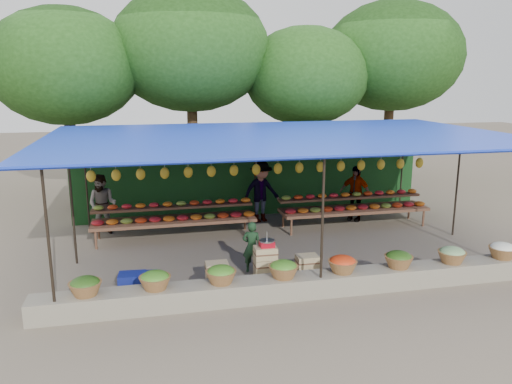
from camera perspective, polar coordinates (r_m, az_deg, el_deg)
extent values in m
plane|color=#6C614F|center=(12.47, 2.79, -6.39)|extent=(60.00, 60.00, 0.00)
cube|color=gray|center=(9.95, 7.07, -10.39)|extent=(10.60, 0.55, 0.40)
cylinder|color=black|center=(9.01, -22.59, -5.70)|extent=(0.05, 0.05, 2.80)
cylinder|color=black|center=(9.41, 7.58, -4.01)|extent=(0.05, 0.05, 2.80)
cylinder|color=black|center=(11.77, -20.29, -1.26)|extent=(0.05, 0.05, 2.80)
cylinder|color=black|center=(14.12, 22.00, 0.86)|extent=(0.05, 0.05, 2.80)
cylinder|color=black|center=(14.58, -18.87, 1.48)|extent=(0.05, 0.05, 2.80)
cylinder|color=black|center=(14.83, -0.12, 2.36)|extent=(0.05, 0.05, 2.80)
cylinder|color=black|center=(16.53, 16.37, 2.94)|extent=(0.05, 0.05, 2.80)
cube|color=blue|center=(11.84, 2.94, 6.50)|extent=(10.80, 6.60, 0.04)
cube|color=blue|center=(9.97, 6.01, 4.18)|extent=(10.80, 2.19, 0.26)
cube|color=blue|center=(13.78, 0.69, 6.68)|extent=(10.80, 2.19, 0.26)
cylinder|color=#A09FA5|center=(13.29, 1.28, 3.83)|extent=(9.60, 0.01, 0.01)
ellipsoid|color=gold|center=(13.02, -18.33, 1.73)|extent=(0.23, 0.17, 0.30)
ellipsoid|color=gold|center=(12.98, -15.69, 1.87)|extent=(0.23, 0.17, 0.30)
ellipsoid|color=gold|center=(12.95, -13.05, 2.00)|extent=(0.23, 0.17, 0.30)
ellipsoid|color=gold|center=(12.96, -10.40, 2.13)|extent=(0.23, 0.17, 0.30)
ellipsoid|color=gold|center=(13.00, -7.75, 2.25)|extent=(0.23, 0.17, 0.30)
ellipsoid|color=gold|center=(13.06, -5.13, 2.37)|extent=(0.23, 0.17, 0.30)
ellipsoid|color=gold|center=(13.15, -2.53, 2.49)|extent=(0.23, 0.17, 0.30)
ellipsoid|color=gold|center=(13.27, 0.02, 2.59)|extent=(0.23, 0.17, 0.30)
ellipsoid|color=gold|center=(13.41, 2.52, 2.69)|extent=(0.23, 0.17, 0.30)
ellipsoid|color=gold|center=(13.58, 4.97, 2.78)|extent=(0.23, 0.17, 0.30)
ellipsoid|color=gold|center=(13.77, 7.36, 2.87)|extent=(0.23, 0.17, 0.30)
ellipsoid|color=gold|center=(13.98, 9.67, 2.94)|extent=(0.23, 0.17, 0.30)
ellipsoid|color=gold|center=(14.22, 11.92, 3.01)|extent=(0.23, 0.17, 0.30)
ellipsoid|color=gold|center=(14.48, 14.08, 3.08)|extent=(0.23, 0.17, 0.30)
ellipsoid|color=gold|center=(14.75, 16.17, 3.13)|extent=(0.23, 0.17, 0.30)
ellipsoid|color=gold|center=(15.05, 18.18, 3.18)|extent=(0.23, 0.17, 0.30)
ellipsoid|color=#2A5115|center=(9.34, -18.96, -9.85)|extent=(0.52, 0.52, 0.23)
ellipsoid|color=#417D21|center=(9.27, -11.47, -9.55)|extent=(0.52, 0.52, 0.23)
ellipsoid|color=#417D21|center=(9.36, -4.02, -9.10)|extent=(0.52, 0.52, 0.23)
ellipsoid|color=#417D21|center=(9.59, 3.16, -8.51)|extent=(0.52, 0.52, 0.23)
ellipsoid|color=red|center=(9.97, 9.88, -7.85)|extent=(0.52, 0.52, 0.23)
ellipsoid|color=#2A5115|center=(10.47, 16.01, -7.15)|extent=(0.52, 0.52, 0.23)
ellipsoid|color=#79A366|center=(11.08, 21.51, -6.45)|extent=(0.52, 0.52, 0.23)
ellipsoid|color=white|center=(11.78, 26.38, -5.77)|extent=(0.52, 0.52, 0.23)
cube|color=#18431B|center=(15.10, -0.33, 1.98)|extent=(10.60, 0.06, 2.50)
cylinder|color=#382314|center=(17.42, -20.34, 5.09)|extent=(0.36, 0.36, 3.97)
ellipsoid|color=#16370F|center=(17.29, -21.00, 13.25)|extent=(4.77, 4.77, 3.69)
cylinder|color=#382314|center=(17.71, -7.24, 6.74)|extent=(0.36, 0.36, 4.48)
ellipsoid|color=#16370F|center=(17.63, -7.51, 15.82)|extent=(5.39, 5.39, 4.17)
cylinder|color=#382314|center=(18.28, 5.53, 5.77)|extent=(0.36, 0.36, 3.71)
ellipsoid|color=#16370F|center=(18.14, 5.69, 13.06)|extent=(4.47, 4.47, 3.45)
cylinder|color=#382314|center=(19.97, 14.85, 6.93)|extent=(0.36, 0.36, 4.35)
ellipsoid|color=#16370F|center=(19.88, 15.31, 14.74)|extent=(5.24, 5.24, 4.05)
cube|color=#513420|center=(13.16, -9.29, -3.22)|extent=(4.20, 0.95, 0.08)
cube|color=#513420|center=(13.37, -9.41, -1.71)|extent=(4.20, 0.35, 0.06)
cylinder|color=#513420|center=(12.90, -17.84, -5.19)|extent=(0.06, 0.06, 0.50)
cylinder|color=#513420|center=(13.10, -0.57, -4.27)|extent=(0.06, 0.06, 0.50)
cylinder|color=#513420|center=(13.66, -17.56, -4.16)|extent=(0.06, 0.06, 0.50)
cylinder|color=#513420|center=(13.85, -1.26, -3.31)|extent=(0.06, 0.06, 0.50)
ellipsoid|color=red|center=(13.03, -17.64, -3.38)|extent=(0.31, 0.26, 0.13)
ellipsoid|color=olive|center=(13.39, -17.56, -1.74)|extent=(0.26, 0.22, 0.12)
ellipsoid|color=orange|center=(13.00, -16.10, -3.31)|extent=(0.31, 0.26, 0.13)
ellipsoid|color=red|center=(13.37, -16.07, -1.67)|extent=(0.26, 0.22, 0.12)
ellipsoid|color=olive|center=(12.98, -14.56, -3.24)|extent=(0.31, 0.26, 0.13)
ellipsoid|color=red|center=(13.35, -14.57, -1.59)|extent=(0.26, 0.22, 0.12)
ellipsoid|color=red|center=(12.97, -13.01, -3.16)|extent=(0.31, 0.26, 0.13)
ellipsoid|color=orange|center=(13.34, -13.07, -1.52)|extent=(0.26, 0.22, 0.12)
ellipsoid|color=red|center=(12.97, -11.47, -3.09)|extent=(0.31, 0.26, 0.13)
ellipsoid|color=red|center=(13.34, -11.57, -1.45)|extent=(0.26, 0.22, 0.12)
ellipsoid|color=orange|center=(12.98, -9.92, -3.01)|extent=(0.31, 0.26, 0.13)
ellipsoid|color=orange|center=(13.35, -10.07, -1.37)|extent=(0.26, 0.22, 0.12)
ellipsoid|color=red|center=(13.00, -8.38, -2.93)|extent=(0.31, 0.26, 0.13)
ellipsoid|color=olive|center=(13.36, -8.57, -1.30)|extent=(0.26, 0.22, 0.12)
ellipsoid|color=orange|center=(13.03, -6.84, -2.85)|extent=(0.31, 0.26, 0.13)
ellipsoid|color=red|center=(13.39, -7.08, -1.22)|extent=(0.26, 0.22, 0.12)
ellipsoid|color=olive|center=(13.06, -5.32, -2.76)|extent=(0.31, 0.26, 0.13)
ellipsoid|color=red|center=(13.43, -5.59, -1.14)|extent=(0.26, 0.22, 0.12)
ellipsoid|color=red|center=(13.11, -3.80, -2.68)|extent=(0.31, 0.26, 0.13)
ellipsoid|color=orange|center=(13.47, -4.11, -1.07)|extent=(0.26, 0.22, 0.12)
ellipsoid|color=red|center=(13.17, -2.29, -2.59)|extent=(0.31, 0.26, 0.13)
ellipsoid|color=red|center=(13.53, -2.65, -0.99)|extent=(0.26, 0.22, 0.12)
ellipsoid|color=orange|center=(13.23, -0.80, -2.50)|extent=(0.31, 0.26, 0.13)
ellipsoid|color=orange|center=(13.59, -1.19, -0.91)|extent=(0.26, 0.22, 0.12)
cube|color=#513420|center=(14.31, 11.12, -1.97)|extent=(4.20, 0.95, 0.08)
cube|color=#513420|center=(14.51, 10.70, -0.61)|extent=(4.20, 0.35, 0.06)
cylinder|color=#513420|center=(13.36, 4.06, -3.95)|extent=(0.06, 0.06, 0.50)
cylinder|color=#513420|center=(14.92, 18.58, -2.80)|extent=(0.06, 0.06, 0.50)
cylinder|color=#513420|center=(14.09, 3.13, -3.03)|extent=(0.06, 0.06, 0.50)
cylinder|color=#513420|center=(15.58, 17.08, -2.03)|extent=(0.06, 0.06, 0.50)
ellipsoid|color=red|center=(13.51, 3.98, -2.21)|extent=(0.31, 0.26, 0.13)
ellipsoid|color=olive|center=(13.86, 3.47, -0.66)|extent=(0.26, 0.22, 0.12)
ellipsoid|color=orange|center=(13.61, 5.40, -2.12)|extent=(0.31, 0.26, 0.13)
ellipsoid|color=red|center=(13.96, 4.85, -0.59)|extent=(0.26, 0.22, 0.12)
ellipsoid|color=olive|center=(13.72, 6.79, -2.04)|extent=(0.31, 0.26, 0.13)
ellipsoid|color=red|center=(14.06, 6.21, -0.51)|extent=(0.26, 0.22, 0.12)
ellipsoid|color=red|center=(13.83, 8.16, -1.95)|extent=(0.31, 0.26, 0.13)
ellipsoid|color=orange|center=(14.18, 7.55, -0.44)|extent=(0.26, 0.22, 0.12)
ellipsoid|color=red|center=(13.96, 9.50, -1.86)|extent=(0.31, 0.26, 0.13)
ellipsoid|color=red|center=(14.30, 8.87, -0.36)|extent=(0.26, 0.22, 0.12)
ellipsoid|color=orange|center=(14.09, 10.82, -1.77)|extent=(0.31, 0.26, 0.13)
ellipsoid|color=orange|center=(14.43, 10.16, -0.29)|extent=(0.26, 0.22, 0.12)
ellipsoid|color=red|center=(14.23, 12.12, -1.68)|extent=(0.31, 0.26, 0.13)
ellipsoid|color=olive|center=(14.57, 11.43, -0.22)|extent=(0.26, 0.22, 0.12)
ellipsoid|color=orange|center=(14.38, 13.39, -1.60)|extent=(0.31, 0.26, 0.13)
ellipsoid|color=red|center=(14.71, 12.68, -0.15)|extent=(0.26, 0.22, 0.12)
ellipsoid|color=olive|center=(14.54, 14.63, -1.51)|extent=(0.31, 0.26, 0.13)
ellipsoid|color=red|center=(14.86, 13.90, -0.09)|extent=(0.26, 0.22, 0.12)
ellipsoid|color=red|center=(14.70, 15.84, -1.43)|extent=(0.31, 0.26, 0.13)
ellipsoid|color=orange|center=(15.02, 15.10, -0.02)|extent=(0.26, 0.22, 0.12)
ellipsoid|color=red|center=(14.87, 17.03, -1.35)|extent=(0.31, 0.26, 0.13)
ellipsoid|color=red|center=(15.18, 16.27, 0.05)|extent=(0.26, 0.22, 0.12)
ellipsoid|color=orange|center=(15.04, 18.19, -1.27)|extent=(0.31, 0.26, 0.13)
ellipsoid|color=orange|center=(15.36, 17.41, 0.11)|extent=(0.26, 0.22, 0.12)
cube|color=tan|center=(10.25, -4.45, -10.07)|extent=(0.46, 0.35, 0.25)
cube|color=tan|center=(10.15, -4.48, -8.72)|extent=(0.46, 0.35, 0.25)
cube|color=tan|center=(10.42, 1.07, -9.63)|extent=(0.46, 0.35, 0.25)
cube|color=tan|center=(10.33, 1.08, -8.30)|extent=(0.46, 0.35, 0.25)
cube|color=tan|center=(10.23, 1.08, -6.94)|extent=(0.46, 0.35, 0.25)
cube|color=tan|center=(10.66, 5.84, -9.18)|extent=(0.46, 0.35, 0.25)
cube|color=tan|center=(10.56, 5.87, -7.87)|extent=(0.46, 0.35, 0.25)
cube|color=#B60E1F|center=(10.18, 1.25, -5.96)|extent=(0.29, 0.25, 0.12)
cylinder|color=#A09FA5|center=(10.16, 1.25, -5.58)|extent=(0.31, 0.31, 0.03)
cylinder|color=#A09FA5|center=(10.13, 1.26, -5.09)|extent=(0.03, 0.03, 0.21)
imported|color=#17341C|center=(10.80, -0.48, -6.29)|extent=(0.49, 0.41, 1.14)
imported|color=slate|center=(13.97, -17.14, -1.36)|extent=(0.94, 0.83, 1.62)
imported|color=slate|center=(14.47, 0.58, 0.05)|extent=(1.27, 0.90, 1.79)
imported|color=slate|center=(14.89, 11.26, -0.15)|extent=(0.95, 0.96, 1.63)
cube|color=navy|center=(10.39, -12.64, -9.87)|extent=(0.52, 0.38, 0.31)
cube|color=navy|center=(10.41, -13.95, -9.86)|extent=(0.56, 0.42, 0.32)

